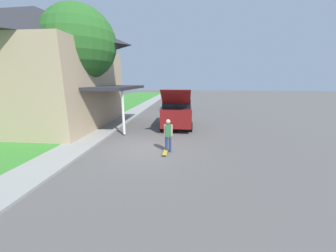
{
  "coord_description": "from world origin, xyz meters",
  "views": [
    {
      "loc": [
        1.96,
        -8.91,
        3.35
      ],
      "look_at": [
        1.02,
        1.16,
        0.9
      ],
      "focal_mm": 20.0,
      "sensor_mm": 36.0,
      "label": 1
    }
  ],
  "objects_px": {
    "lawn_tree_near": "(80,44)",
    "suv_parked": "(177,111)",
    "skateboard": "(165,152)",
    "skateboarder": "(168,134)",
    "car_down_street": "(171,103)"
  },
  "relations": [
    {
      "from": "suv_parked",
      "to": "skateboarder",
      "type": "bearing_deg",
      "value": -92.11
    },
    {
      "from": "lawn_tree_near",
      "to": "suv_parked",
      "type": "xyz_separation_m",
      "value": [
        6.27,
        1.34,
        -4.49
      ]
    },
    {
      "from": "lawn_tree_near",
      "to": "suv_parked",
      "type": "relative_size",
      "value": 1.54
    },
    {
      "from": "car_down_street",
      "to": "skateboarder",
      "type": "xyz_separation_m",
      "value": [
        0.98,
        -14.86,
        0.25
      ]
    },
    {
      "from": "car_down_street",
      "to": "skateboard",
      "type": "bearing_deg",
      "value": -86.75
    },
    {
      "from": "suv_parked",
      "to": "skateboard",
      "type": "distance_m",
      "value": 5.58
    },
    {
      "from": "lawn_tree_near",
      "to": "skateboarder",
      "type": "height_order",
      "value": "lawn_tree_near"
    },
    {
      "from": "lawn_tree_near",
      "to": "suv_parked",
      "type": "height_order",
      "value": "lawn_tree_near"
    },
    {
      "from": "lawn_tree_near",
      "to": "skateboard",
      "type": "relative_size",
      "value": 9.47
    },
    {
      "from": "lawn_tree_near",
      "to": "skateboard",
      "type": "height_order",
      "value": "lawn_tree_near"
    },
    {
      "from": "car_down_street",
      "to": "suv_parked",
      "type": "bearing_deg",
      "value": -83.08
    },
    {
      "from": "skateboarder",
      "to": "suv_parked",
      "type": "bearing_deg",
      "value": 87.89
    },
    {
      "from": "suv_parked",
      "to": "car_down_street",
      "type": "bearing_deg",
      "value": 96.92
    },
    {
      "from": "skateboarder",
      "to": "skateboard",
      "type": "relative_size",
      "value": 1.92
    },
    {
      "from": "lawn_tree_near",
      "to": "suv_parked",
      "type": "distance_m",
      "value": 7.82
    }
  ]
}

